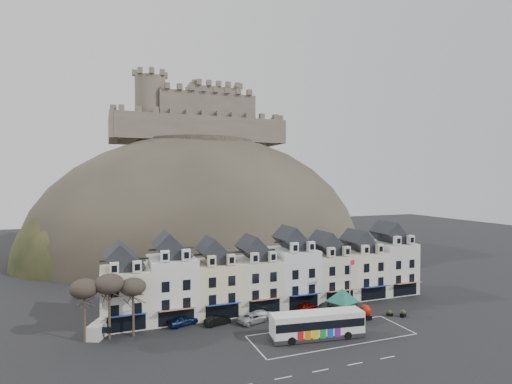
% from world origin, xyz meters
% --- Properties ---
extents(ground, '(300.00, 300.00, 0.00)m').
position_xyz_m(ground, '(0.00, 0.00, 0.00)').
color(ground, black).
rests_on(ground, ground).
extents(coach_bay_markings, '(22.00, 7.50, 0.01)m').
position_xyz_m(coach_bay_markings, '(2.00, 1.25, 0.00)').
color(coach_bay_markings, silver).
rests_on(coach_bay_markings, ground).
extents(townhouse_terrace, '(54.40, 9.35, 11.80)m').
position_xyz_m(townhouse_terrace, '(0.15, 15.97, 5.30)').
color(townhouse_terrace, white).
rests_on(townhouse_terrace, ground).
extents(castle_hill, '(100.00, 76.00, 68.00)m').
position_xyz_m(castle_hill, '(1.25, 68.95, 0.11)').
color(castle_hill, '#322E27').
rests_on(castle_hill, ground).
extents(castle, '(50.20, 22.20, 22.00)m').
position_xyz_m(castle, '(0.51, 75.93, 40.19)').
color(castle, brown).
rests_on(castle, ground).
extents(tree_left_far, '(3.61, 3.61, 8.24)m').
position_xyz_m(tree_left_far, '(-29.00, 10.50, 6.90)').
color(tree_left_far, '#372A23').
rests_on(tree_left_far, ground).
extents(tree_left_mid, '(3.78, 3.78, 8.64)m').
position_xyz_m(tree_left_mid, '(-26.00, 10.50, 7.24)').
color(tree_left_mid, '#372A23').
rests_on(tree_left_mid, ground).
extents(tree_left_near, '(3.43, 3.43, 7.84)m').
position_xyz_m(tree_left_near, '(-23.00, 10.50, 6.55)').
color(tree_left_near, '#372A23').
rests_on(tree_left_near, ground).
extents(bus, '(12.71, 4.49, 3.51)m').
position_xyz_m(bus, '(-0.36, 1.02, 1.94)').
color(bus, '#262628').
rests_on(bus, ground).
extents(bus_shelter, '(6.90, 6.90, 4.68)m').
position_xyz_m(bus_shelter, '(6.68, 5.88, 3.63)').
color(bus_shelter, black).
rests_on(bus_shelter, ground).
extents(red_buoy, '(1.75, 1.75, 2.16)m').
position_xyz_m(red_buoy, '(10.00, 4.83, 1.10)').
color(red_buoy, black).
rests_on(red_buoy, ground).
extents(flagpole, '(1.18, 0.52, 8.70)m').
position_xyz_m(flagpole, '(9.06, 7.36, 4.97)').
color(flagpole, silver).
rests_on(flagpole, ground).
extents(white_van, '(3.33, 4.50, 1.89)m').
position_xyz_m(white_van, '(-27.28, 12.00, 0.95)').
color(white_van, silver).
rests_on(white_van, ground).
extents(planter_west, '(0.99, 0.72, 0.89)m').
position_xyz_m(planter_west, '(14.37, 4.63, 0.43)').
color(planter_west, black).
rests_on(planter_west, ground).
extents(planter_east, '(1.22, 0.95, 1.09)m').
position_xyz_m(planter_east, '(16.05, 3.60, 0.53)').
color(planter_east, black).
rests_on(planter_east, ground).
extents(car_navy, '(4.84, 3.20, 1.53)m').
position_xyz_m(car_navy, '(-16.08, 12.00, 0.77)').
color(car_navy, '#0B183A').
rests_on(car_navy, ground).
extents(car_black, '(4.07, 2.23, 1.27)m').
position_xyz_m(car_black, '(-11.38, 10.46, 0.64)').
color(car_black, black).
rests_on(car_black, ground).
extents(car_silver, '(5.41, 3.72, 1.39)m').
position_xyz_m(car_silver, '(-6.13, 9.50, 0.70)').
color(car_silver, '#B0B3B8').
rests_on(car_silver, ground).
extents(car_white, '(4.63, 1.92, 1.34)m').
position_xyz_m(car_white, '(-4.40, 10.30, 0.67)').
color(car_white, white).
rests_on(car_white, ground).
extents(car_maroon, '(4.26, 2.52, 1.36)m').
position_xyz_m(car_maroon, '(3.57, 11.17, 0.68)').
color(car_maroon, '#650805').
rests_on(car_maroon, ground).
extents(car_charcoal, '(4.76, 3.14, 1.48)m').
position_xyz_m(car_charcoal, '(6.54, 9.50, 0.74)').
color(car_charcoal, black).
rests_on(car_charcoal, ground).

